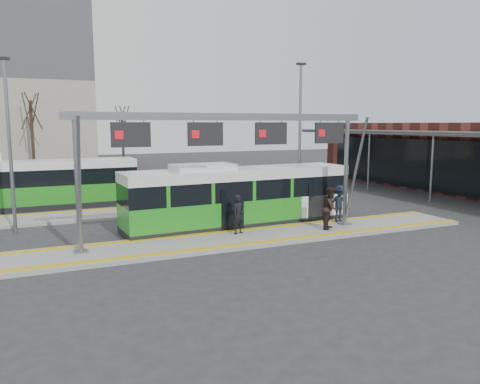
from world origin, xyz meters
The scene contains 15 objects.
ground centered at (0.00, 0.00, 0.00)m, with size 120.00×120.00×0.00m, color #2D2D30.
platform_main centered at (0.00, 0.00, 0.07)m, with size 22.00×3.00×0.15m, color gray.
platform_second centered at (-4.00, 8.00, 0.07)m, with size 20.00×3.00×0.15m, color gray.
tactile_main centered at (0.00, 0.00, 0.16)m, with size 22.00×2.65×0.02m.
tactile_second centered at (-4.00, 9.15, 0.16)m, with size 20.00×0.35×0.02m.
gantry centered at (-0.35, 0.25, 4.30)m, with size 13.00×1.68×5.20m.
hero_bus centered at (1.00, 2.62, 1.41)m, with size 11.31×2.90×3.08m.
bg_bus_green centered at (-7.77, 11.84, 1.38)m, with size 11.18×2.46×2.79m.
passenger_a centered at (0.11, 0.62, 1.01)m, with size 0.63×0.41×1.72m, color black.
passenger_b centered at (4.33, -0.21, 1.12)m, with size 0.94×0.73×1.94m, color black.
passenger_c centered at (5.65, 0.93, 1.04)m, with size 1.16×0.66×1.79m, color black.
tree_left centered at (-7.84, 27.82, 5.98)m, with size 1.40×1.40×7.89m.
tree_mid centered at (1.06, 33.51, 5.32)m, with size 1.40×1.40×7.02m.
lamp_west centered at (-8.84, 5.29, 4.11)m, with size 0.50×0.25×7.75m.
lamp_east centered at (6.07, 5.46, 4.39)m, with size 0.50×0.25×8.29m.
Camera 1 is at (-7.97, -17.68, 4.91)m, focal length 35.00 mm.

